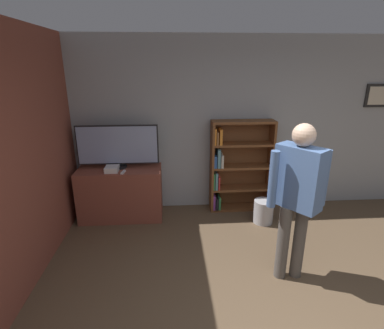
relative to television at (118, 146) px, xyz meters
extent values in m
cube|color=#9EA3A8|center=(1.85, 0.29, 0.22)|extent=(7.13, 0.06, 2.70)
cube|color=black|center=(4.04, 0.25, 0.67)|extent=(0.39, 0.02, 0.36)
cube|color=beige|center=(4.04, 0.23, 0.67)|extent=(0.31, 0.01, 0.28)
cube|color=brown|center=(-0.75, -1.16, 0.22)|extent=(0.06, 4.45, 2.70)
cube|color=brown|center=(0.00, -0.06, -0.74)|extent=(1.24, 0.54, 0.79)
cylinder|color=black|center=(0.00, 0.00, -0.32)|extent=(0.22, 0.22, 0.03)
cylinder|color=black|center=(0.00, 0.00, -0.28)|extent=(0.06, 0.06, 0.05)
cube|color=black|center=(0.00, 0.00, 0.02)|extent=(1.19, 0.04, 0.59)
cube|color=#8C9EC6|center=(0.00, -0.02, 0.02)|extent=(1.15, 0.01, 0.55)
cube|color=white|center=(-0.08, -0.17, -0.30)|extent=(0.19, 0.21, 0.08)
cube|color=white|center=(0.09, -0.24, -0.33)|extent=(0.06, 0.14, 0.02)
cube|color=brown|center=(1.42, 0.10, -0.40)|extent=(0.04, 0.28, 1.46)
cube|color=brown|center=(2.35, 0.10, -0.40)|extent=(0.04, 0.28, 1.46)
cube|color=brown|center=(1.89, 0.24, -0.40)|extent=(0.97, 0.01, 1.46)
cube|color=brown|center=(1.89, 0.10, -1.11)|extent=(0.90, 0.28, 0.04)
cube|color=brown|center=(1.89, 0.10, -0.77)|extent=(0.90, 0.28, 0.04)
cube|color=brown|center=(1.89, 0.10, -0.40)|extent=(0.90, 0.28, 0.04)
cube|color=brown|center=(1.89, 0.10, -0.03)|extent=(0.90, 0.28, 0.04)
cube|color=brown|center=(1.89, 0.10, 0.32)|extent=(0.90, 0.28, 0.04)
cube|color=#7A3889|center=(1.45, 0.09, -0.98)|extent=(0.03, 0.25, 0.26)
cube|color=#232328|center=(1.50, 0.09, -1.01)|extent=(0.03, 0.26, 0.20)
cube|color=#338447|center=(1.54, 0.08, -1.00)|extent=(0.03, 0.24, 0.22)
cube|color=#338447|center=(1.45, 0.06, -0.61)|extent=(0.02, 0.20, 0.27)
cube|color=#5B8E99|center=(1.48, 0.08, -0.61)|extent=(0.04, 0.23, 0.27)
cube|color=red|center=(1.52, 0.09, -0.64)|extent=(0.03, 0.26, 0.22)
cube|color=#2D569E|center=(1.46, 0.06, -0.29)|extent=(0.04, 0.20, 0.19)
cube|color=#5B8E99|center=(1.51, 0.08, -0.24)|extent=(0.04, 0.24, 0.29)
cube|color=beige|center=(1.56, 0.06, -0.28)|extent=(0.04, 0.20, 0.20)
cube|color=orange|center=(1.45, 0.08, 0.11)|extent=(0.02, 0.23, 0.25)
cube|color=#99663D|center=(1.48, 0.07, 0.08)|extent=(0.02, 0.21, 0.19)
cube|color=orange|center=(1.53, 0.06, 0.10)|extent=(0.04, 0.20, 0.24)
cylinder|color=#56514C|center=(1.98, -1.59, -0.70)|extent=(0.13, 0.13, 0.87)
cylinder|color=#56514C|center=(2.16, -1.59, -0.70)|extent=(0.13, 0.13, 0.87)
cube|color=#4C6B9E|center=(2.07, -1.59, 0.06)|extent=(0.46, 0.51, 0.65)
sphere|color=beige|center=(2.07, -1.59, 0.50)|extent=(0.23, 0.23, 0.23)
cylinder|color=#4C6B9E|center=(2.33, -1.59, 0.04)|extent=(0.09, 0.09, 0.60)
cylinder|color=#4C6B9E|center=(1.80, -1.59, 0.04)|extent=(0.09, 0.09, 0.60)
cylinder|color=#B7B7BC|center=(2.14, -0.38, -0.96)|extent=(0.29, 0.29, 0.35)
camera|label=1|loc=(0.79, -4.33, 1.15)|focal=28.00mm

